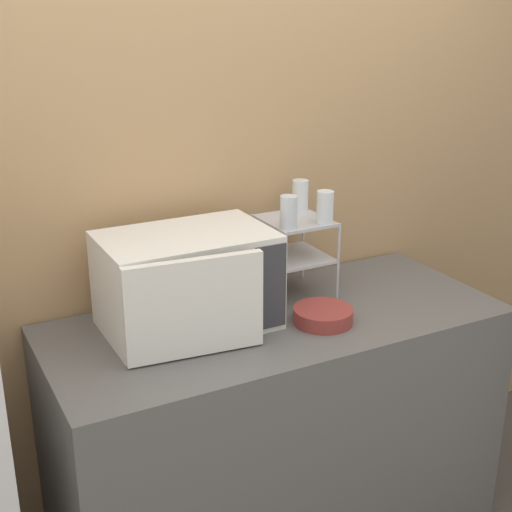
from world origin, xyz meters
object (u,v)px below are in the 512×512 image
(microwave, at_px, (188,282))
(glass_front_left, at_px, (289,212))
(dish_rack, at_px, (295,240))
(glass_back_right, at_px, (300,195))
(glass_front_right, at_px, (325,207))
(bowl, at_px, (323,316))

(microwave, relative_size, glass_front_left, 4.82)
(dish_rack, distance_m, glass_back_right, 0.18)
(glass_front_left, distance_m, glass_back_right, 0.23)
(microwave, relative_size, glass_front_right, 4.82)
(glass_front_left, height_order, bowl, glass_front_left)
(glass_back_right, xyz_separation_m, bowl, (-0.12, -0.36, -0.33))
(dish_rack, height_order, bowl, dish_rack)
(glass_back_right, bearing_deg, bowl, -108.26)
(glass_front_left, xyz_separation_m, glass_front_right, (0.15, -0.00, 0.00))
(microwave, xyz_separation_m, glass_back_right, (0.54, 0.18, 0.19))
(dish_rack, bearing_deg, glass_back_right, 49.90)
(glass_back_right, height_order, glass_front_right, same)
(glass_front_left, bearing_deg, microwave, -179.16)
(glass_front_right, xyz_separation_m, bowl, (-0.11, -0.18, -0.33))
(bowl, bearing_deg, glass_back_right, 71.74)
(microwave, xyz_separation_m, glass_front_right, (0.54, 0.00, 0.19))
(glass_front_left, xyz_separation_m, bowl, (0.03, -0.19, -0.33))
(dish_rack, relative_size, glass_front_right, 2.50)
(microwave, height_order, dish_rack, microwave)
(microwave, distance_m, glass_back_right, 0.60)
(microwave, height_order, glass_front_right, glass_front_right)
(bowl, bearing_deg, microwave, 156.81)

